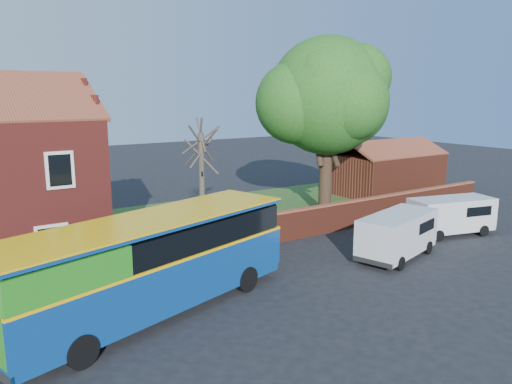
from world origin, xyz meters
TOP-DOWN VIEW (x-y plane):
  - ground at (0.00, 0.00)m, footprint 120.00×120.00m
  - grass_strip at (13.00, 13.00)m, footprint 26.00×12.00m
  - boundary_wall at (13.00, 7.00)m, footprint 22.00×0.38m
  - outbuilding at (22.00, 13.00)m, footprint 8.20×5.06m
  - bus at (-1.62, 2.48)m, footprint 11.53×5.99m
  - van_near at (10.60, 1.96)m, footprint 5.08×3.10m
  - van_far at (16.10, 2.99)m, footprint 4.90×2.91m
  - large_tree at (13.33, 10.31)m, footprint 9.01×7.13m
  - bare_tree at (4.98, 10.80)m, footprint 2.26×2.69m

SIDE VIEW (x-z plane):
  - ground at x=0.00m, z-range 0.00..0.00m
  - grass_strip at x=13.00m, z-range 0.00..0.04m
  - boundary_wall at x=13.00m, z-range 0.01..1.61m
  - van_far at x=16.10m, z-range 0.12..2.13m
  - van_near at x=10.60m, z-range 0.12..2.21m
  - outbuilding at x=22.00m, z-range -0.48..3.69m
  - bus at x=-1.62m, z-range 0.23..3.63m
  - bare_tree at x=4.98m, z-range 0.08..6.11m
  - large_tree at x=13.33m, z-range 1.70..12.69m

